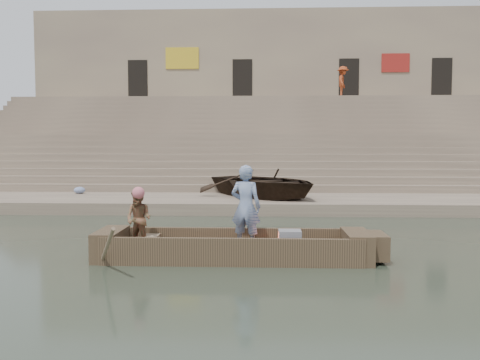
# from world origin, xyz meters

# --- Properties ---
(ground) EXTENTS (120.00, 120.00, 0.00)m
(ground) POSITION_xyz_m (0.00, 0.00, 0.00)
(ground) COLOR #263024
(ground) RESTS_ON ground
(lower_landing) EXTENTS (32.00, 4.00, 0.40)m
(lower_landing) POSITION_xyz_m (0.00, 8.00, 0.20)
(lower_landing) COLOR gray
(lower_landing) RESTS_ON ground
(mid_landing) EXTENTS (32.00, 3.00, 2.80)m
(mid_landing) POSITION_xyz_m (0.00, 15.50, 1.40)
(mid_landing) COLOR gray
(mid_landing) RESTS_ON ground
(upper_landing) EXTENTS (32.00, 3.00, 5.20)m
(upper_landing) POSITION_xyz_m (0.00, 22.50, 2.60)
(upper_landing) COLOR gray
(upper_landing) RESTS_ON ground
(ghat_steps) EXTENTS (32.00, 11.00, 5.20)m
(ghat_steps) POSITION_xyz_m (0.00, 17.19, 1.80)
(ghat_steps) COLOR gray
(ghat_steps) RESTS_ON ground
(building_wall) EXTENTS (32.00, 5.07, 11.20)m
(building_wall) POSITION_xyz_m (0.00, 26.50, 5.60)
(building_wall) COLOR #9C8C6A
(building_wall) RESTS_ON ground
(main_rowboat) EXTENTS (5.00, 1.30, 0.22)m
(main_rowboat) POSITION_xyz_m (-1.22, -0.34, 0.11)
(main_rowboat) COLOR brown
(main_rowboat) RESTS_ON ground
(rowboat_trim) EXTENTS (6.04, 2.63, 1.88)m
(rowboat_trim) POSITION_xyz_m (-1.02, -0.35, 0.31)
(rowboat_trim) COLOR brown
(rowboat_trim) RESTS_ON ground
(standing_man) EXTENTS (0.72, 0.57, 1.74)m
(standing_man) POSITION_xyz_m (-0.95, -0.22, 1.09)
(standing_man) COLOR navy
(standing_man) RESTS_ON main_rowboat
(rowing_man) EXTENTS (0.71, 0.63, 1.21)m
(rowing_man) POSITION_xyz_m (-3.19, -0.28, 0.82)
(rowing_man) COLOR #226636
(rowing_man) RESTS_ON main_rowboat
(television) EXTENTS (0.46, 0.42, 0.40)m
(television) POSITION_xyz_m (-0.05, -0.34, 0.42)
(television) COLOR gray
(television) RESTS_ON main_rowboat
(beached_rowboat) EXTENTS (5.99, 6.18, 1.04)m
(beached_rowboat) POSITION_xyz_m (-0.54, 8.32, 0.92)
(beached_rowboat) COLOR #2D2116
(beached_rowboat) RESTS_ON lower_landing
(pedestrian) EXTENTS (0.95, 1.33, 1.87)m
(pedestrian) POSITION_xyz_m (4.26, 21.60, 6.14)
(pedestrian) COLOR #A03C1B
(pedestrian) RESTS_ON upper_landing
(cloth_bundles) EXTENTS (19.30, 2.58, 0.26)m
(cloth_bundles) POSITION_xyz_m (-2.30, 8.33, 0.53)
(cloth_bundles) COLOR #3F5999
(cloth_bundles) RESTS_ON lower_landing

